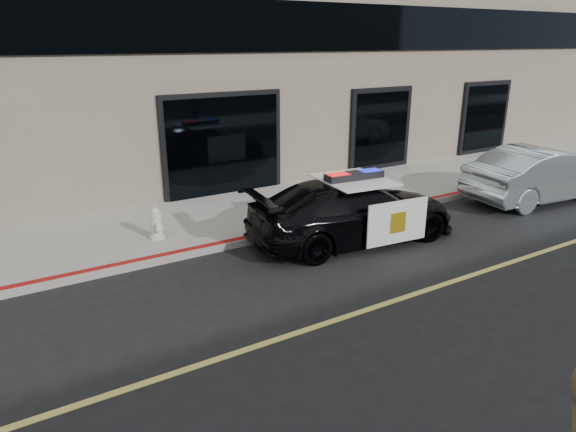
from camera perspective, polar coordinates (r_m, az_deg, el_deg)
ground at (r=9.62m, az=16.51°, el=-7.47°), size 120.00×120.00×0.00m
sidewalk_n at (r=13.37m, az=-0.01°, el=1.22°), size 60.00×3.50×0.15m
police_car at (r=11.12m, az=7.21°, el=0.64°), size 2.77×5.02×1.53m
silver_sedan at (r=15.43m, az=26.45°, el=4.19°), size 2.41×4.77×1.48m
fire_hydrant at (r=11.18m, az=-14.44°, el=-0.84°), size 0.32×0.44×0.70m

